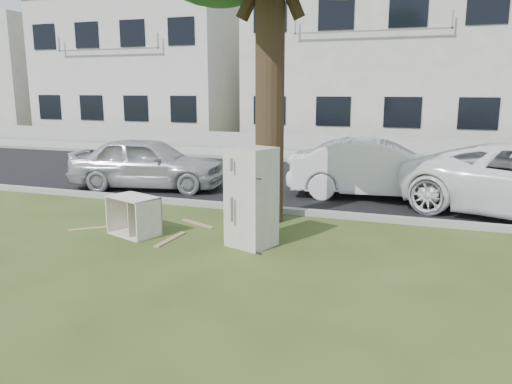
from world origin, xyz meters
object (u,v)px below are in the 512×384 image
(cabinet, at_px, (134,216))
(car_center, at_px, (379,169))
(fridge, at_px, (251,197))
(car_left, at_px, (148,163))

(cabinet, distance_m, car_center, 5.89)
(cabinet, xyz_separation_m, car_center, (3.73, 4.55, 0.34))
(cabinet, bearing_deg, car_center, 71.27)
(fridge, xyz_separation_m, cabinet, (-2.16, -0.10, -0.46))
(cabinet, distance_m, car_left, 4.20)
(fridge, relative_size, car_left, 0.41)
(cabinet, relative_size, car_left, 0.23)
(fridge, distance_m, car_left, 5.46)
(car_center, bearing_deg, fridge, 154.72)
(fridge, height_order, cabinet, fridge)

